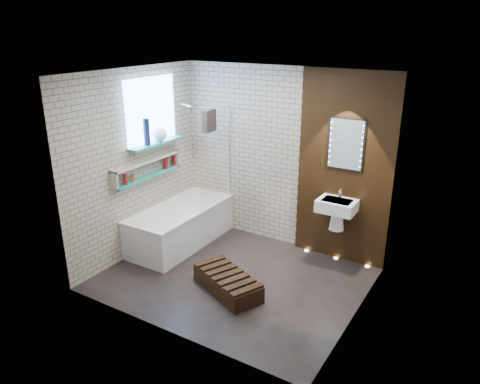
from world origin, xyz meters
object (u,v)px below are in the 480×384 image
Objects in this scene: bathtub at (181,225)px; walnut_step at (228,283)px; washbasin at (337,210)px; bath_screen at (216,158)px; led_mirror at (346,144)px.

bathtub is 1.53m from walnut_step.
bathtub is 3.00× the size of washbasin.
bath_screen is 1.89m from led_mirror.
washbasin is 0.61× the size of walnut_step.
bath_screen is at bearing 129.02° from walnut_step.
bathtub is at bearing 150.38° from walnut_step.
bathtub is 2.32m from washbasin.
bathtub is at bearing -163.99° from washbasin.
led_mirror reaches higher than washbasin.
led_mirror is at bearing 19.78° from bathtub.
washbasin is at bearing -90.00° from led_mirror.
bathtub is 1.82× the size of walnut_step.
bath_screen is at bearing -174.22° from washbasin.
bath_screen is 2.41× the size of washbasin.
washbasin is at bearing 5.78° from bath_screen.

